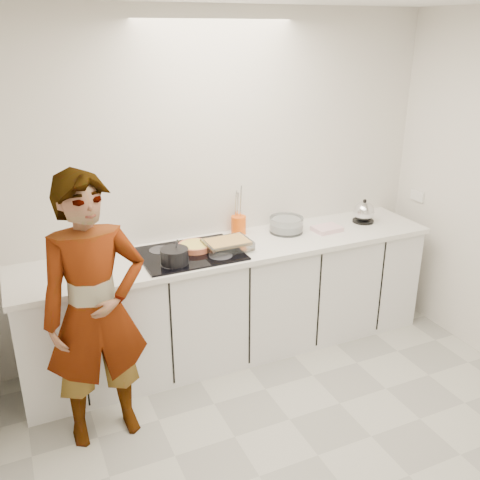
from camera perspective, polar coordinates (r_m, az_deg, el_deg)
name	(u,v)px	position (r m, az deg, el deg)	size (l,w,h in m)	color
floor	(318,455)	(3.56, 8.31, -21.78)	(3.60, 3.20, 0.00)	#BABAAE
wall_back	(217,186)	(4.18, -2.49, 5.83)	(3.60, 0.00, 2.60)	silver
base_cabinets	(234,302)	(4.22, -0.67, -6.63)	(3.20, 0.58, 0.87)	white
countertop	(234,249)	(4.03, -0.70, -0.92)	(3.24, 0.64, 0.04)	white
hob	(190,254)	(3.89, -5.32, -1.46)	(0.72, 0.54, 0.01)	black
tart_dish	(195,246)	(3.94, -4.81, -0.66)	(0.29, 0.29, 0.04)	#CF6744
saucepan	(175,256)	(3.70, -7.00, -1.72)	(0.22, 0.22, 0.18)	black
baking_dish	(227,244)	(3.93, -1.36, -0.43)	(0.34, 0.25, 0.06)	silver
mixing_bowl	(286,225)	(4.30, 4.96, 1.58)	(0.28, 0.28, 0.13)	silver
tea_towel	(327,229)	(4.38, 9.26, 1.19)	(0.22, 0.16, 0.04)	white
kettle	(364,212)	(4.62, 13.07, 2.89)	(0.22, 0.22, 0.20)	black
utensil_crock	(239,225)	(4.24, -0.15, 1.60)	(0.12, 0.12, 0.15)	#FC5D0E
cook	(95,313)	(3.31, -15.16, -7.47)	(0.63, 0.41, 1.73)	white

